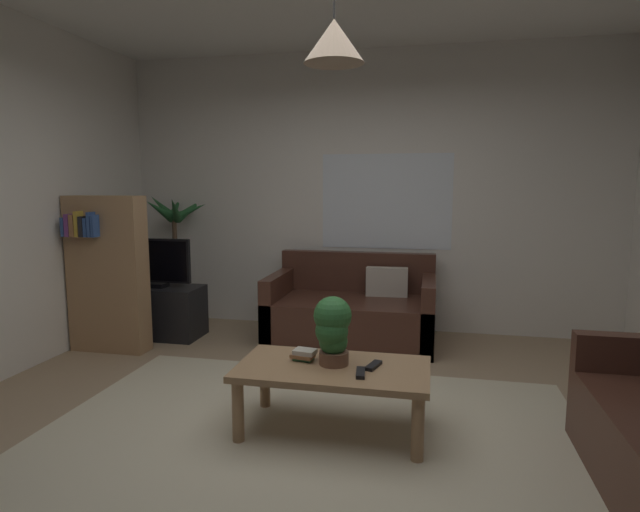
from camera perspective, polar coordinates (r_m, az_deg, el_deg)
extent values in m
cube|color=#9E8466|center=(3.31, -1.16, -19.25)|extent=(5.03, 4.92, 0.02)
cube|color=beige|center=(3.13, -2.06, -20.64)|extent=(3.27, 2.71, 0.01)
cube|color=silver|center=(5.40, 4.94, 6.96)|extent=(5.15, 0.06, 2.83)
cube|color=white|center=(5.35, 7.26, 5.95)|extent=(1.31, 0.01, 0.96)
cube|color=#47281E|center=(5.00, 3.42, -7.08)|extent=(1.56, 0.90, 0.42)
cube|color=#47281E|center=(5.29, 4.10, -1.71)|extent=(1.56, 0.12, 0.40)
cube|color=#47281E|center=(5.13, -4.55, -5.44)|extent=(0.12, 0.90, 0.64)
cube|color=#47281E|center=(4.92, 11.77, -6.16)|extent=(0.12, 0.90, 0.64)
cube|color=#B7AD9E|center=(5.09, 7.35, -2.82)|extent=(0.40, 0.14, 0.28)
cube|color=#A87F56|center=(3.21, 1.43, -12.29)|extent=(1.15, 0.62, 0.04)
cylinder|color=#A87F56|center=(3.19, -8.99, -16.47)|extent=(0.07, 0.07, 0.37)
cylinder|color=#A87F56|center=(3.01, 10.66, -18.10)|extent=(0.07, 0.07, 0.37)
cylinder|color=#A87F56|center=(3.63, -6.06, -13.37)|extent=(0.07, 0.07, 0.37)
cylinder|color=#A87F56|center=(3.47, 10.90, -14.51)|extent=(0.07, 0.07, 0.37)
cube|color=#387247|center=(3.30, -1.83, -11.16)|extent=(0.12, 0.10, 0.02)
cube|color=#99663F|center=(3.28, -1.91, -10.89)|extent=(0.15, 0.12, 0.02)
cube|color=beige|center=(3.28, -1.68, -10.45)|extent=(0.15, 0.12, 0.03)
cube|color=black|center=(3.19, 5.88, -11.87)|extent=(0.09, 0.17, 0.02)
cube|color=black|center=(3.07, 4.47, -12.66)|extent=(0.07, 0.16, 0.02)
cylinder|color=brown|center=(3.22, 1.53, -11.09)|extent=(0.18, 0.18, 0.08)
sphere|color=#2D6B33|center=(3.19, 1.47, -9.32)|extent=(0.18, 0.18, 0.18)
sphere|color=#2D6B33|center=(3.16, 1.30, -8.18)|extent=(0.20, 0.20, 0.20)
sphere|color=#2D6B33|center=(3.16, 1.39, -6.53)|extent=(0.23, 0.23, 0.23)
cube|color=black|center=(5.43, -17.47, -5.80)|extent=(0.90, 0.44, 0.50)
cube|color=black|center=(5.32, -17.80, -0.45)|extent=(0.76, 0.05, 0.43)
cube|color=black|center=(5.30, -17.94, -0.49)|extent=(0.72, 0.00, 0.39)
cube|color=black|center=(5.36, -17.69, -3.03)|extent=(0.24, 0.16, 0.04)
cylinder|color=beige|center=(5.87, -15.36, -5.71)|extent=(0.32, 0.32, 0.30)
cylinder|color=brown|center=(5.76, -15.57, -0.14)|extent=(0.05, 0.05, 0.85)
cone|color=#235B2D|center=(5.67, -14.12, 4.81)|extent=(0.39, 0.18, 0.24)
cone|color=#235B2D|center=(5.88, -13.82, 5.19)|extent=(0.24, 0.53, 0.34)
cone|color=#235B2D|center=(5.93, -15.52, 5.15)|extent=(0.22, 0.46, 0.33)
cone|color=#235B2D|center=(5.80, -16.91, 5.17)|extent=(0.36, 0.15, 0.31)
cone|color=#235B2D|center=(5.63, -17.20, 4.86)|extent=(0.24, 0.37, 0.31)
cone|color=#235B2D|center=(5.50, -15.64, 4.96)|extent=(0.27, 0.44, 0.34)
cube|color=#A87F56|center=(5.03, -22.24, -1.86)|extent=(0.70, 0.22, 1.40)
cube|color=#2D4C8C|center=(5.05, -25.94, 2.92)|extent=(0.03, 0.16, 0.16)
cube|color=#72387F|center=(5.02, -25.57, 3.09)|extent=(0.04, 0.16, 0.19)
cube|color=#99663F|center=(4.99, -25.12, 3.07)|extent=(0.04, 0.16, 0.19)
cube|color=gold|center=(4.97, -24.72, 3.24)|extent=(0.03, 0.16, 0.22)
cube|color=black|center=(4.94, -24.30, 2.99)|extent=(0.04, 0.16, 0.18)
cube|color=#2D4C8C|center=(4.92, -23.91, 2.92)|extent=(0.03, 0.16, 0.16)
cube|color=#2D4C8C|center=(4.89, -23.58, 3.21)|extent=(0.03, 0.16, 0.21)
cube|color=#2D4C8C|center=(4.87, -23.23, 3.08)|extent=(0.03, 0.16, 0.19)
cone|color=tan|center=(3.11, 1.56, 22.50)|extent=(0.34, 0.34, 0.24)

